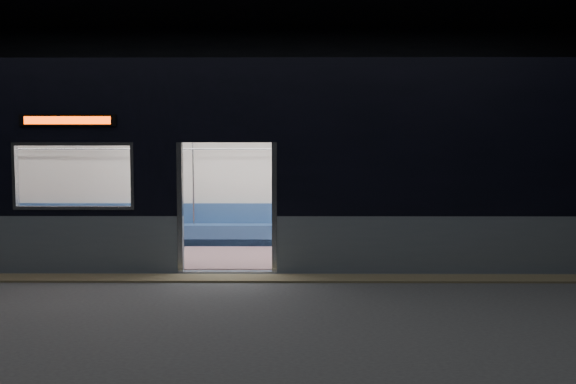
{
  "coord_description": "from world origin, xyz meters",
  "views": [
    {
      "loc": [
        1.02,
        -8.44,
        1.95
      ],
      "look_at": [
        0.94,
        2.3,
        1.19
      ],
      "focal_mm": 38.0,
      "sensor_mm": 36.0,
      "label": 1
    }
  ],
  "objects": [
    {
      "name": "station_floor",
      "position": [
        0.0,
        0.0,
        -0.01
      ],
      "size": [
        24.0,
        14.0,
        0.01
      ],
      "primitive_type": "cube",
      "color": "#47494C",
      "rests_on": "ground"
    },
    {
      "name": "station_envelope",
      "position": [
        0.0,
        0.0,
        3.66
      ],
      "size": [
        24.0,
        14.0,
        5.0
      ],
      "color": "black",
      "rests_on": "station_floor"
    },
    {
      "name": "tactile_strip",
      "position": [
        0.0,
        0.55,
        0.01
      ],
      "size": [
        22.8,
        0.5,
        0.03
      ],
      "primitive_type": "cube",
      "color": "#8C7F59",
      "rests_on": "station_floor"
    },
    {
      "name": "metro_car",
      "position": [
        -0.0,
        2.54,
        1.85
      ],
      "size": [
        18.0,
        3.04,
        3.35
      ],
      "color": "gray",
      "rests_on": "station_floor"
    },
    {
      "name": "passenger",
      "position": [
        4.55,
        3.55,
        0.8
      ],
      "size": [
        0.4,
        0.68,
        1.37
      ],
      "rotation": [
        0.0,
        0.0,
        0.01
      ],
      "color": "black",
      "rests_on": "metro_car"
    },
    {
      "name": "handbag",
      "position": [
        4.57,
        3.32,
        0.68
      ],
      "size": [
        0.36,
        0.32,
        0.15
      ],
      "primitive_type": "cube",
      "rotation": [
        0.0,
        0.0,
        0.23
      ],
      "color": "black",
      "rests_on": "passenger"
    },
    {
      "name": "transit_map",
      "position": [
        5.0,
        3.85,
        1.49
      ],
      "size": [
        1.06,
        0.03,
        0.69
      ],
      "primitive_type": "cube",
      "color": "white",
      "rests_on": "metro_car"
    }
  ]
}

